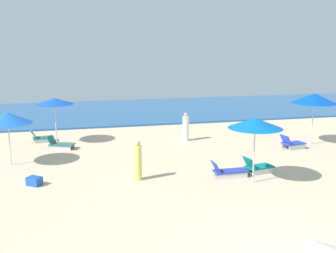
# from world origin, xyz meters

# --- Properties ---
(ocean) EXTENTS (60.00, 12.50, 0.12)m
(ocean) POSITION_xyz_m (0.00, 23.75, 0.06)
(ocean) COLOR #20599A
(ocean) RESTS_ON ground_plane
(umbrella_0) EXTENTS (2.13, 2.13, 2.39)m
(umbrella_0) POSITION_xyz_m (-7.92, 10.28, 2.15)
(umbrella_0) COLOR silver
(umbrella_0) RESTS_ON ground_plane
(umbrella_1) EXTENTS (2.06, 2.06, 2.51)m
(umbrella_1) POSITION_xyz_m (-6.03, 13.97, 2.33)
(umbrella_1) COLOR silver
(umbrella_1) RESTS_ON ground_plane
(lounge_chair_1_0) EXTENTS (1.32, 0.81, 0.68)m
(lounge_chair_1_0) POSITION_xyz_m (-6.86, 14.55, 0.25)
(lounge_chair_1_0) COLOR silver
(lounge_chair_1_0) RESTS_ON ground_plane
(lounge_chair_1_1) EXTENTS (1.46, 1.05, 0.67)m
(lounge_chair_1_1) POSITION_xyz_m (-5.82, 12.69, 0.25)
(lounge_chair_1_1) COLOR silver
(lounge_chair_1_1) RESTS_ON ground_plane
(umbrella_2) EXTENTS (2.09, 2.09, 2.57)m
(umbrella_2) POSITION_xyz_m (1.64, 5.53, 2.37)
(umbrella_2) COLOR silver
(umbrella_2) RESTS_ON ground_plane
(lounge_chair_2_0) EXTENTS (1.36, 0.86, 0.73)m
(lounge_chair_2_0) POSITION_xyz_m (2.36, 6.62, 0.27)
(lounge_chair_2_0) COLOR silver
(lounge_chair_2_0) RESTS_ON ground_plane
(lounge_chair_2_1) EXTENTS (1.49, 0.60, 0.70)m
(lounge_chair_2_1) POSITION_xyz_m (0.95, 6.36, 0.25)
(lounge_chair_2_1) COLOR silver
(lounge_chair_2_1) RESTS_ON ground_plane
(umbrella_3) EXTENTS (2.37, 2.37, 2.78)m
(umbrella_3) POSITION_xyz_m (7.44, 10.49, 2.51)
(umbrella_3) COLOR silver
(umbrella_3) RESTS_ON ground_plane
(lounge_chair_3_0) EXTENTS (1.32, 0.84, 0.77)m
(lounge_chair_3_0) POSITION_xyz_m (5.89, 9.84, 0.30)
(lounge_chair_3_0) COLOR silver
(lounge_chair_3_0) RESTS_ON ground_plane
(beachgoer_0) EXTENTS (0.36, 0.36, 1.62)m
(beachgoer_0) POSITION_xyz_m (-2.70, 6.93, 0.76)
(beachgoer_0) COLOR #E2E567
(beachgoer_0) RESTS_ON ground_plane
(beachgoer_2) EXTENTS (0.50, 0.50, 1.60)m
(beachgoer_2) POSITION_xyz_m (1.04, 12.92, 0.74)
(beachgoer_2) COLOR white
(beachgoer_2) RESTS_ON ground_plane
(cooler_box_0) EXTENTS (0.65, 0.62, 0.33)m
(cooler_box_0) POSITION_xyz_m (-6.68, 7.24, 0.16)
(cooler_box_0) COLOR #1C4EB4
(cooler_box_0) RESTS_ON ground_plane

